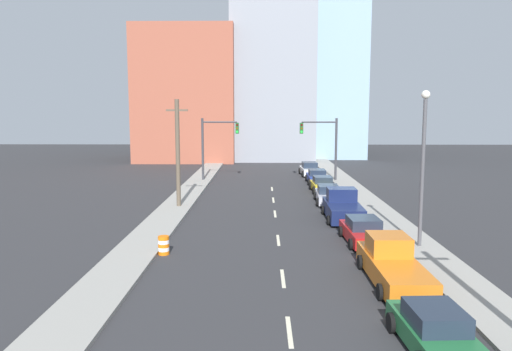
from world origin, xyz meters
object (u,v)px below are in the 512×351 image
Objects in this scene: sedan_green at (435,331)px; sedan_silver at (328,195)px; pickup_truck_orange at (392,265)px; sedan_red at (363,231)px; traffic_signal_right at (326,141)px; utility_pole_left_mid at (178,153)px; street_lamp at (423,158)px; sedan_yellow at (322,185)px; traffic_barrel at (164,245)px; sedan_blue at (317,177)px; sedan_white at (310,169)px; traffic_signal_left at (213,141)px; pickup_truck_navy at (343,207)px.

sedan_silver reaches higher than sedan_green.
pickup_truck_orange is 6.32m from sedan_red.
utility_pole_left_mid is at bearing -131.81° from traffic_signal_right.
street_lamp is at bearing 61.49° from pickup_truck_orange.
traffic_signal_right is at bearing 79.44° from sedan_yellow.
traffic_barrel is 11.25m from pickup_truck_orange.
pickup_truck_orange is 1.43× the size of sedan_yellow.
sedan_silver is 1.05× the size of sedan_blue.
sedan_yellow is (11.64, 7.51, -3.50)m from utility_pole_left_mid.
traffic_barrel is 0.20× the size of sedan_silver.
sedan_yellow is (10.38, 19.68, 0.17)m from traffic_barrel.
pickup_truck_orange reaches higher than sedan_silver.
sedan_white is at bearing 89.98° from pickup_truck_orange.
traffic_signal_left is 1.49× the size of sedan_green.
sedan_blue is at bearing -90.79° from sedan_white.
sedan_white is at bearing 88.72° from sedan_red.
sedan_blue reaches higher than traffic_barrel.
sedan_blue is (0.10, 5.38, -0.01)m from sedan_yellow.
sedan_yellow is at bearing 90.82° from pickup_truck_navy.
sedan_red is (11.82, -9.81, -3.50)m from utility_pole_left_mid.
traffic_signal_right is 6.81× the size of traffic_barrel.
traffic_signal_left is 32.37m from pickup_truck_orange.
sedan_red is at bearing -87.57° from pickup_truck_navy.
sedan_blue is at bearing -126.48° from traffic_signal_right.
street_lamp is 1.81× the size of sedan_blue.
utility_pole_left_mid is 15.76m from sedan_red.
sedan_silver is 1.05× the size of sedan_white.
pickup_truck_navy is at bearing -17.89° from utility_pole_left_mid.
traffic_barrel is at bearing -169.21° from sedan_red.
pickup_truck_navy reaches higher than sedan_blue.
traffic_signal_right is 1.21× the size of pickup_truck_navy.
utility_pole_left_mid is (-1.17, -14.27, 0.01)m from traffic_signal_left.
traffic_signal_right is 3.90m from sedan_blue.
sedan_white is at bearing 104.59° from traffic_signal_right.
traffic_barrel is at bearing -140.23° from pickup_truck_navy.
sedan_red is (0.34, 12.49, 0.01)m from sedan_green.
utility_pole_left_mid is 17.78m from sedan_blue.
sedan_red is 17.32m from sedan_yellow.
sedan_white reaches higher than sedan_silver.
street_lamp is at bearing -85.89° from traffic_signal_right.
sedan_silver is at bearing -49.65° from traffic_signal_left.
sedan_silver is 16.73m from sedan_white.
utility_pole_left_mid is 8.49× the size of traffic_barrel.
traffic_signal_right is 19.14m from utility_pole_left_mid.
sedan_green is (10.32, -36.56, -3.51)m from traffic_signal_left.
traffic_barrel is 0.21× the size of sedan_blue.
street_lamp is (13.40, -25.19, 0.66)m from traffic_signal_left.
traffic_barrel is 32.72m from sedan_white.
sedan_green is at bearing -44.73° from traffic_barrel.
traffic_barrel is at bearing -123.03° from sedan_silver.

